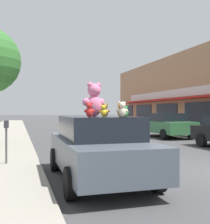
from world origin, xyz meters
TOP-DOWN VIEW (x-y plane):
  - plush_art_car at (-3.57, 0.34)m, footprint 2.07×4.43m
  - teddy_bear_giant at (-3.64, 0.47)m, footprint 0.64×0.44m
  - teddy_bear_orange at (-3.16, -0.12)m, footprint 0.20×0.23m
  - teddy_bear_red at (-4.01, -0.53)m, footprint 0.24×0.17m
  - teddy_bear_yellow at (-3.47, 0.23)m, footprint 0.21×0.15m
  - teddy_bear_brown at (-3.37, 0.39)m, footprint 0.25×0.17m
  - teddy_bear_green at (-3.19, -0.50)m, footprint 0.18×0.11m
  - teddy_bear_white at (-3.08, 0.05)m, footprint 0.23×0.26m
  - teddy_bear_cream at (-3.34, -0.74)m, footprint 0.25×0.19m
  - parked_car_far_right at (3.74, 9.86)m, footprint 2.12×4.23m
  - parking_meter at (-5.78, 2.48)m, footprint 0.14×0.10m

SIDE VIEW (x-z plane):
  - parked_car_far_right at x=3.74m, z-range 0.03..1.59m
  - plush_art_car at x=-3.57m, z-range 0.04..1.60m
  - parking_meter at x=-5.78m, z-range 0.32..1.59m
  - teddy_bear_green at x=-3.19m, z-range 1.55..1.80m
  - teddy_bear_yellow at x=-3.47m, z-range 1.55..1.84m
  - teddy_bear_red at x=-4.01m, z-range 1.55..1.87m
  - teddy_bear_orange at x=-3.16m, z-range 1.55..1.87m
  - teddy_bear_cream at x=-3.34m, z-range 1.55..1.88m
  - teddy_bear_brown at x=-3.37m, z-range 1.55..1.88m
  - teddy_bear_white at x=-3.08m, z-range 1.55..1.91m
  - teddy_bear_giant at x=-3.64m, z-range 1.54..2.39m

